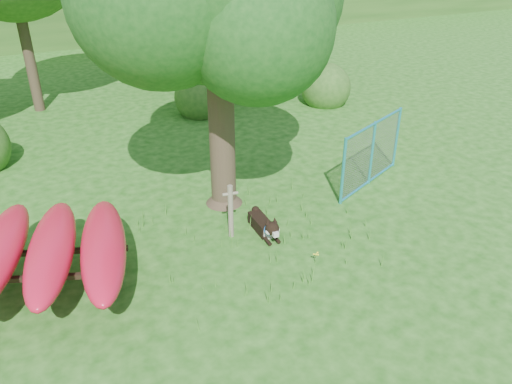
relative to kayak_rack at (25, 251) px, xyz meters
name	(u,v)px	position (x,y,z in m)	size (l,w,h in m)	color
ground	(275,266)	(4.18, -1.27, -0.87)	(80.00, 80.00, 0.00)	#185110
wooden_post	(231,210)	(3.87, 0.08, -0.24)	(0.33, 0.13, 1.19)	#706754
kayak_rack	(25,251)	(0.00, 0.00, 0.00)	(4.01, 4.33, 1.14)	black
husky_dog	(265,226)	(4.54, -0.17, -0.67)	(0.36, 1.27, 0.57)	black
fence_section	(372,153)	(8.01, 0.76, -0.04)	(2.62, 1.20, 2.75)	#2AA4C5
wildflower_clump	(316,255)	(4.93, -1.54, -0.68)	(0.11, 0.10, 0.24)	#47892D
shrub_right	(325,104)	(10.68, 6.73, -0.87)	(1.80, 1.80, 1.80)	#29561B
shrub_mid	(201,114)	(6.18, 7.73, -0.87)	(1.80, 1.80, 1.80)	#29561B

